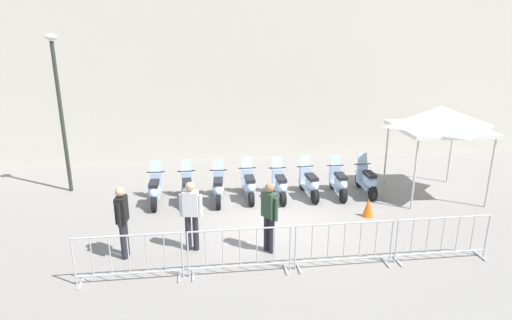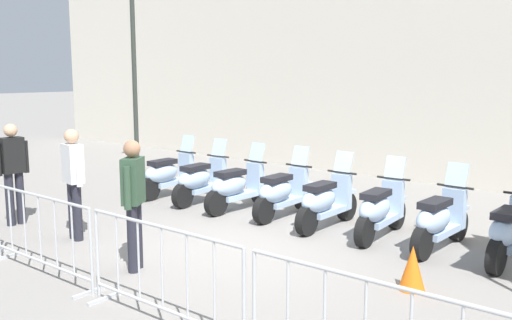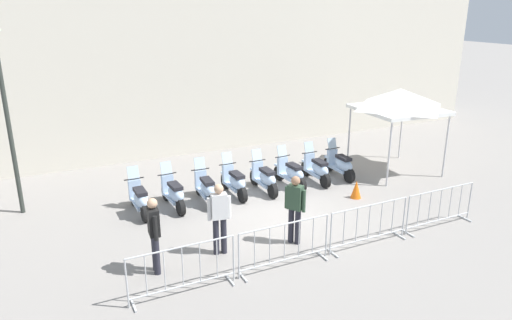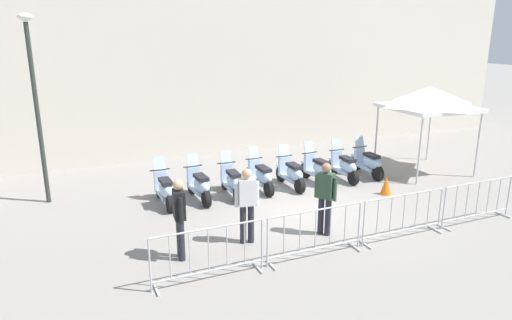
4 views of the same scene
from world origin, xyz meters
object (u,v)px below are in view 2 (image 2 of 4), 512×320
at_px(motorcycle_1, 201,180).
at_px(barrier_segment_1, 40,236).
at_px(street_lamp, 134,51).
at_px(officer_mid_plaza, 134,197).
at_px(motorcycle_2, 237,187).
at_px(motorcycle_5, 380,210).
at_px(motorcycle_6, 439,221).
at_px(motorcycle_7, 511,232).
at_px(barrier_segment_2, 162,276).
at_px(motorcycle_3, 282,193).
at_px(officer_near_row_end, 13,168).
at_px(motorcycle_0, 169,175).
at_px(motorcycle_4, 325,202).
at_px(officer_by_barriers, 73,177).
at_px(traffic_cone, 412,268).

bearing_deg(motorcycle_1, barrier_segment_1, -69.52).
distance_m(street_lamp, officer_mid_plaza, 8.00).
distance_m(motorcycle_2, motorcycle_5, 2.91).
bearing_deg(motorcycle_6, officer_mid_plaza, -126.44).
bearing_deg(motorcycle_1, motorcycle_5, 4.07).
distance_m(motorcycle_2, motorcycle_7, 4.84).
height_order(motorcycle_1, barrier_segment_1, motorcycle_1).
relative_size(street_lamp, officer_mid_plaza, 2.93).
height_order(motorcycle_2, barrier_segment_2, motorcycle_2).
height_order(motorcycle_3, motorcycle_7, same).
bearing_deg(officer_near_row_end, motorcycle_3, 48.54).
xyz_separation_m(motorcycle_7, barrier_segment_1, (-4.25, -4.54, 0.07)).
height_order(motorcycle_0, motorcycle_5, same).
bearing_deg(motorcycle_4, officer_mid_plaza, -100.92).
relative_size(motorcycle_1, motorcycle_2, 1.00).
bearing_deg(officer_by_barriers, motorcycle_0, 115.21).
relative_size(motorcycle_4, officer_by_barriers, 1.00).
bearing_deg(motorcycle_3, motorcycle_4, -2.54).
distance_m(motorcycle_3, officer_mid_plaza, 3.43).
bearing_deg(street_lamp, officer_mid_plaza, -35.62).
bearing_deg(motorcycle_4, motorcycle_3, 177.46).
height_order(motorcycle_7, officer_near_row_end, officer_near_row_end).
bearing_deg(traffic_cone, motorcycle_7, 73.46).
distance_m(motorcycle_1, street_lamp, 4.99).
height_order(motorcycle_7, street_lamp, street_lamp).
bearing_deg(motorcycle_2, street_lamp, 165.42).
bearing_deg(motorcycle_4, motorcycle_7, 5.15).
relative_size(motorcycle_7, barrier_segment_1, 0.77).
xyz_separation_m(motorcycle_2, motorcycle_7, (4.82, 0.40, 0.00)).
xyz_separation_m(motorcycle_4, motorcycle_6, (1.93, 0.15, 0.00)).
distance_m(motorcycle_1, traffic_cone, 5.43).
relative_size(officer_near_row_end, traffic_cone, 3.15).
relative_size(motorcycle_0, officer_near_row_end, 1.00).
xyz_separation_m(motorcycle_1, motorcycle_7, (5.78, 0.43, 0.00)).
bearing_deg(motorcycle_6, motorcycle_3, -177.96).
distance_m(motorcycle_7, barrier_segment_2, 4.79).
bearing_deg(officer_near_row_end, traffic_cone, 16.66).
height_order(barrier_segment_2, officer_by_barriers, officer_by_barriers).
bearing_deg(motorcycle_4, motorcycle_0, -176.85).
xyz_separation_m(street_lamp, officer_by_barriers, (4.43, -4.31, -2.13)).
height_order(motorcycle_3, barrier_segment_1, motorcycle_3).
bearing_deg(motorcycle_1, barrier_segment_2, -45.81).
relative_size(motorcycle_3, officer_near_row_end, 1.00).
xyz_separation_m(motorcycle_1, motorcycle_4, (2.89, 0.17, 0.00)).
height_order(motorcycle_2, officer_mid_plaza, officer_mid_plaza).
bearing_deg(motorcycle_7, motorcycle_6, -173.22).
relative_size(motorcycle_7, street_lamp, 0.34).
height_order(motorcycle_6, officer_by_barriers, officer_by_barriers).
relative_size(barrier_segment_2, officer_by_barriers, 1.29).
distance_m(motorcycle_1, motorcycle_4, 2.90).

